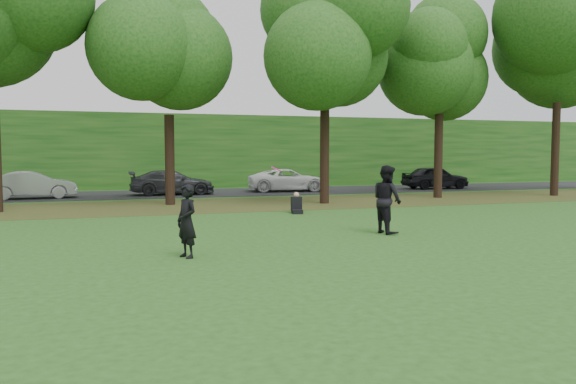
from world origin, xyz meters
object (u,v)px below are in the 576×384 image
object	(u,v)px
frisbee	(276,169)
seated_person	(297,205)
player_left	(187,221)
player_right	(387,199)

from	to	relation	value
frisbee	seated_person	xyz separation A→B (m)	(3.21, 7.59, -1.68)
player_left	player_right	world-z (taller)	player_right
player_right	frisbee	distance (m)	4.26
player_left	frisbee	xyz separation A→B (m)	(2.32, 0.60, 1.15)
player_right	player_left	bearing A→B (deg)	102.98
seated_person	frisbee	bearing A→B (deg)	-100.79
player_left	frisbee	size ratio (longest dim) A/B	4.48
frisbee	seated_person	bearing A→B (deg)	67.09
player_right	frisbee	size ratio (longest dim) A/B	5.42
frisbee	seated_person	size ratio (longest dim) A/B	0.45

